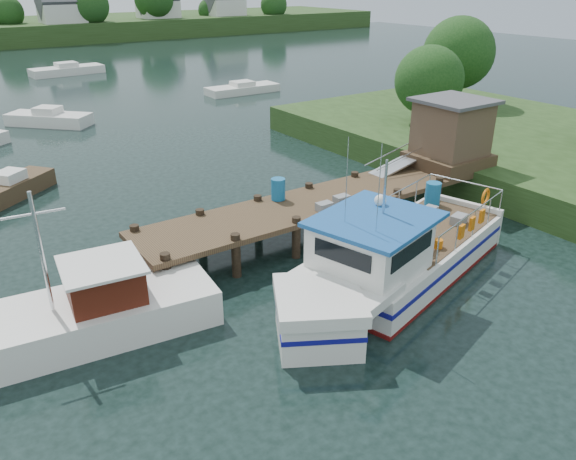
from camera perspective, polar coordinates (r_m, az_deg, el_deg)
ground_plane at (r=21.81m, az=-0.09°, el=-1.14°), size 160.00×160.00×0.00m
near_shore at (r=32.87m, az=26.03°, el=9.06°), size 16.00×30.00×7.76m
dock at (r=25.03m, az=12.34°, el=7.23°), size 16.60×3.00×4.78m
lobster_boat at (r=18.54m, az=10.43°, el=-3.07°), size 11.25×5.74×5.44m
work_boat at (r=16.98m, az=-20.99°, el=-8.23°), size 8.69×3.48×4.54m
moored_rowboat at (r=29.00m, az=-26.27°, el=3.89°), size 4.31×3.84×1.26m
moored_far at (r=64.56m, az=-21.53°, el=14.89°), size 7.38×2.99×1.23m
moored_b at (r=42.51m, az=-23.11°, el=10.39°), size 5.33×5.43×1.25m
moored_c at (r=50.64m, az=-4.64°, el=14.12°), size 6.48×2.30×1.02m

